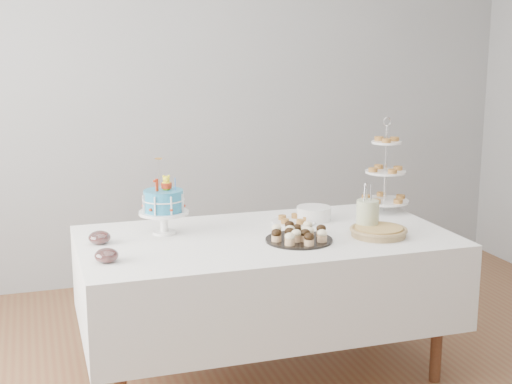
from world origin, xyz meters
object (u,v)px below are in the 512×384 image
object	(u,v)px
plate_stack	(314,213)
pastry_plate	(294,220)
pie	(378,231)
utensil_pitcher	(367,215)
birthday_cake	(164,214)
jam_bowl_a	(107,256)
cupcake_tray	(299,234)
jam_bowl_b	(100,238)
table	(266,277)
tiered_stand	(385,172)

from	to	relation	value
plate_stack	pastry_plate	xyz separation A→B (m)	(-0.13, -0.03, -0.02)
pie	plate_stack	bearing A→B (deg)	114.75
pie	utensil_pitcher	bearing A→B (deg)	103.18
birthday_cake	jam_bowl_a	world-z (taller)	birthday_cake
cupcake_tray	pastry_plate	world-z (taller)	cupcake_tray
cupcake_tray	utensil_pitcher	bearing A→B (deg)	7.08
plate_stack	jam_bowl_a	size ratio (longest dim) A/B	1.76
jam_bowl_a	utensil_pitcher	xyz separation A→B (m)	(1.37, 0.11, 0.06)
pastry_plate	jam_bowl_b	world-z (taller)	jam_bowl_b
jam_bowl_b	plate_stack	bearing A→B (deg)	5.62
jam_bowl_a	jam_bowl_b	world-z (taller)	same
pastry_plate	plate_stack	bearing A→B (deg)	14.21
birthday_cake	pie	distance (m)	1.12
plate_stack	utensil_pitcher	distance (m)	0.37
table	utensil_pitcher	size ratio (longest dim) A/B	7.33
pie	tiered_stand	distance (m)	0.60
table	utensil_pitcher	distance (m)	0.63
plate_stack	utensil_pitcher	world-z (taller)	utensil_pitcher
cupcake_tray	tiered_stand	size ratio (longest dim) A/B	0.61
plate_stack	jam_bowl_b	xyz separation A→B (m)	(-1.20, -0.12, -0.01)
jam_bowl_a	table	bearing A→B (deg)	13.97
cupcake_tray	plate_stack	size ratio (longest dim) A/B	1.75
pastry_plate	cupcake_tray	bearing A→B (deg)	-106.65
cupcake_tray	tiered_stand	xyz separation A→B (m)	(0.71, 0.45, 0.20)
table	jam_bowl_b	distance (m)	0.89
pie	birthday_cake	bearing A→B (deg)	159.96
table	jam_bowl_a	distance (m)	0.90
birthday_cake	jam_bowl_b	bearing A→B (deg)	-176.74
birthday_cake	pastry_plate	bearing A→B (deg)	-10.93
cupcake_tray	pie	world-z (taller)	cupcake_tray
birthday_cake	jam_bowl_b	size ratio (longest dim) A/B	3.60
jam_bowl_b	utensil_pitcher	bearing A→B (deg)	-8.58
cupcake_tray	pie	xyz separation A→B (m)	(0.43, -0.04, -0.01)
cupcake_tray	jam_bowl_a	xyz separation A→B (m)	(-0.97, -0.06, -0.01)
pie	table	bearing A→B (deg)	160.92
cupcake_tray	plate_stack	xyz separation A→B (m)	(0.23, 0.38, -0.00)
cupcake_tray	tiered_stand	world-z (taller)	tiered_stand
birthday_cake	pastry_plate	xyz separation A→B (m)	(0.73, -0.00, -0.09)
jam_bowl_b	birthday_cake	bearing A→B (deg)	14.09
jam_bowl_b	utensil_pitcher	xyz separation A→B (m)	(1.37, -0.21, 0.06)
jam_bowl_a	utensil_pitcher	bearing A→B (deg)	4.51
cupcake_tray	jam_bowl_b	bearing A→B (deg)	165.09
table	birthday_cake	xyz separation A→B (m)	(-0.50, 0.19, 0.34)
plate_stack	pie	bearing A→B (deg)	-65.25
jam_bowl_b	pastry_plate	bearing A→B (deg)	4.53
birthday_cake	cupcake_tray	xyz separation A→B (m)	(0.62, -0.34, -0.07)
tiered_stand	plate_stack	bearing A→B (deg)	-171.68
jam_bowl_a	birthday_cake	bearing A→B (deg)	49.52
tiered_stand	jam_bowl_b	size ratio (longest dim) A/B	5.04
jam_bowl_b	utensil_pitcher	world-z (taller)	utensil_pitcher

